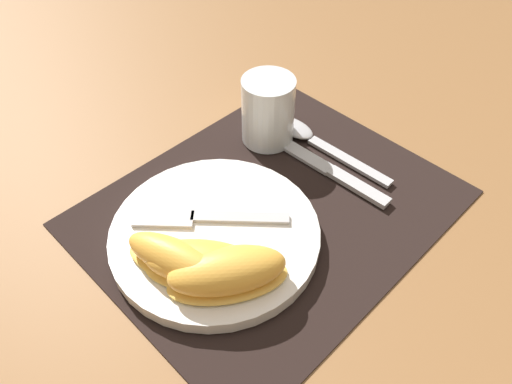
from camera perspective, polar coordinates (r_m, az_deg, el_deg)
ground_plane at (r=0.60m, az=1.59°, el=-1.87°), size 3.00×3.00×0.00m
placemat at (r=0.60m, az=1.60°, el=-1.74°), size 0.41×0.34×0.00m
plate at (r=0.56m, az=-4.69°, el=-4.90°), size 0.23×0.23×0.02m
juice_glass at (r=0.66m, az=1.37°, el=8.89°), size 0.07×0.07×0.09m
knife at (r=0.65m, az=7.39°, el=3.10°), size 0.02×0.22×0.01m
spoon at (r=0.69m, az=5.89°, el=6.39°), size 0.04×0.19×0.01m
fork at (r=0.56m, az=-6.41°, el=-3.07°), size 0.14×0.14×0.00m
citrus_wedge_0 at (r=0.51m, az=-8.41°, el=-8.14°), size 0.08×0.14×0.04m
citrus_wedge_1 at (r=0.51m, az=-6.08°, el=-8.18°), size 0.12×0.13×0.04m
citrus_wedge_2 at (r=0.50m, az=-3.30°, el=-9.13°), size 0.13×0.11×0.04m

